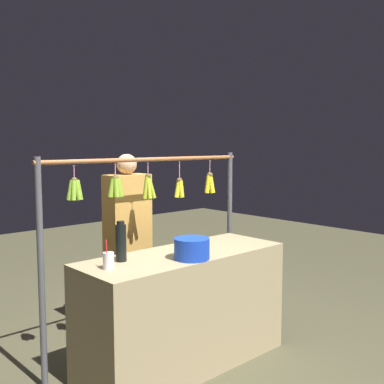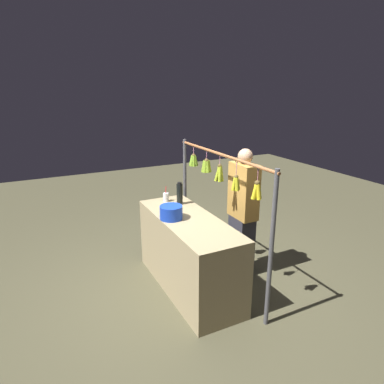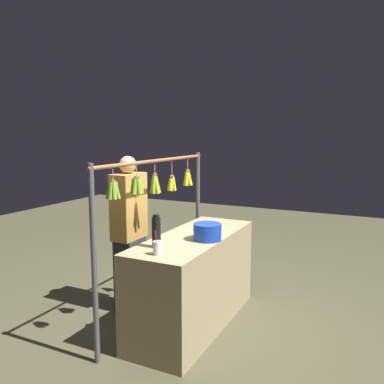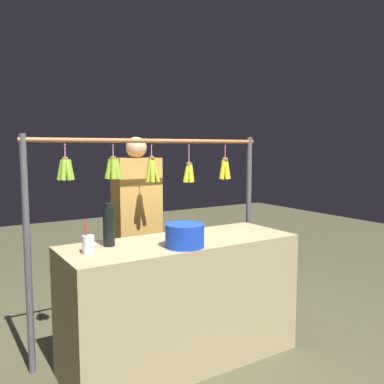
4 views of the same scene
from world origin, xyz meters
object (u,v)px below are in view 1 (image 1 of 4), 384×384
Objects in this scene: water_bottle at (121,242)px; vendor_person at (128,248)px; blue_bucket at (192,249)px; drink_cup at (108,261)px.

water_bottle is 0.80m from vendor_person.
drink_cup is at bearing -17.13° from blue_bucket.
water_bottle is 0.18× the size of vendor_person.
blue_bucket is at bearing 144.31° from water_bottle.
vendor_person is (-0.65, -0.72, -0.14)m from drink_cup.
blue_bucket is 0.16× the size of vendor_person.
drink_cup reaches higher than blue_bucket.
water_bottle is 1.44× the size of drink_cup.
blue_bucket is 1.29× the size of drink_cup.
water_bottle reaches higher than drink_cup.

